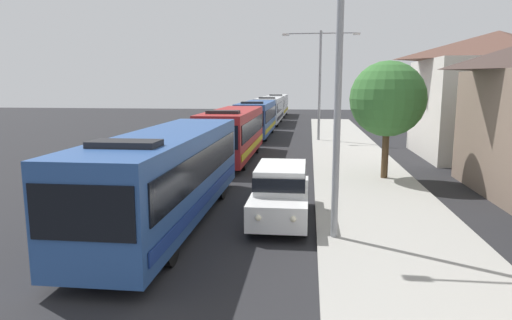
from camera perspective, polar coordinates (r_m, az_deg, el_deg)
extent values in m
cube|color=#284C8C|center=(15.37, -10.88, -1.57)|extent=(2.50, 11.74, 2.70)
cube|color=black|center=(14.98, -6.28, -0.38)|extent=(0.04, 10.80, 1.00)
cube|color=black|center=(15.74, -15.33, -0.18)|extent=(0.04, 10.80, 1.00)
cube|color=black|center=(10.00, -21.13, -6.27)|extent=(2.30, 0.04, 1.20)
cube|color=navy|center=(15.21, -6.17, -4.65)|extent=(0.03, 11.15, 0.36)
cube|color=black|center=(11.88, -16.18, 1.98)|extent=(1.75, 0.90, 0.16)
cylinder|color=black|center=(12.02, -10.88, -10.66)|extent=(0.28, 1.00, 1.00)
cylinder|color=black|center=(12.83, -20.44, -9.78)|extent=(0.28, 1.00, 1.00)
cylinder|color=black|center=(18.41, -4.47, -3.41)|extent=(0.28, 1.00, 1.00)
cylinder|color=black|center=(18.95, -11.02, -3.18)|extent=(0.28, 1.00, 1.00)
cube|color=maroon|center=(27.86, -2.88, 3.51)|extent=(2.50, 10.82, 2.70)
cube|color=black|center=(27.65, -0.28, 4.21)|extent=(0.04, 9.95, 1.00)
cube|color=black|center=(28.07, -5.45, 4.25)|extent=(0.04, 9.95, 1.00)
cube|color=black|center=(22.53, -5.17, 2.83)|extent=(2.30, 0.04, 1.20)
cube|color=gold|center=(27.78, -0.26, 1.85)|extent=(0.03, 10.28, 0.36)
cube|color=black|center=(24.56, -4.16, 6.04)|extent=(1.75, 0.90, 0.16)
cylinder|color=black|center=(24.57, -1.62, -0.11)|extent=(0.28, 1.00, 1.00)
cylinder|color=black|center=(24.98, -6.62, -0.01)|extent=(0.28, 1.00, 1.00)
cylinder|color=black|center=(30.78, 0.08, 1.85)|extent=(0.28, 1.00, 1.00)
cylinder|color=black|center=(31.11, -3.96, 1.91)|extent=(0.28, 1.00, 1.00)
cube|color=#284C8C|center=(40.31, 0.09, 5.38)|extent=(2.50, 10.86, 2.70)
cube|color=black|center=(40.16, 1.90, 5.86)|extent=(0.04, 9.99, 1.00)
cube|color=black|center=(40.45, -1.70, 5.89)|extent=(0.04, 9.99, 1.00)
cube|color=black|center=(34.89, -0.93, 5.23)|extent=(2.30, 0.04, 1.20)
cube|color=gold|center=(40.25, 1.91, 4.23)|extent=(0.03, 10.32, 0.36)
cube|color=black|center=(36.99, -0.49, 7.23)|extent=(1.75, 0.90, 0.16)
cylinder|color=black|center=(36.97, 1.19, 3.14)|extent=(0.28, 1.00, 1.00)
cylinder|color=black|center=(37.24, -2.18, 3.18)|extent=(0.28, 1.00, 1.00)
cylinder|color=black|center=(43.26, 2.00, 4.06)|extent=(0.28, 1.00, 1.00)
cylinder|color=black|center=(43.50, -0.90, 4.10)|extent=(0.28, 1.00, 1.00)
cube|color=silver|center=(53.33, 1.72, 6.39)|extent=(2.50, 11.23, 2.70)
cube|color=black|center=(53.21, 3.09, 6.75)|extent=(0.04, 10.33, 1.00)
cube|color=black|center=(53.43, 0.35, 6.78)|extent=(0.04, 10.33, 1.00)
cube|color=black|center=(47.71, 1.13, 6.38)|extent=(2.30, 0.04, 1.20)
cube|color=black|center=(53.28, 3.09, 5.52)|extent=(0.03, 10.67, 0.36)
cube|color=black|center=(49.91, 1.39, 7.82)|extent=(1.75, 0.90, 0.16)
cylinder|color=black|center=(49.86, 2.63, 4.78)|extent=(0.28, 1.00, 1.00)
cylinder|color=black|center=(50.06, 0.11, 4.81)|extent=(0.28, 1.00, 1.00)
cylinder|color=black|center=(56.40, 3.10, 5.33)|extent=(0.28, 1.00, 1.00)
cylinder|color=black|center=(56.58, 0.87, 5.36)|extent=(0.28, 1.00, 1.00)
cube|color=silver|center=(66.55, 2.72, 7.01)|extent=(2.50, 11.26, 2.70)
cube|color=black|center=(66.46, 3.82, 7.29)|extent=(0.04, 10.36, 1.00)
cube|color=black|center=(66.63, 1.62, 7.32)|extent=(0.04, 10.36, 1.00)
cube|color=black|center=(60.91, 2.35, 7.06)|extent=(2.30, 0.04, 1.20)
cube|color=gold|center=(66.51, 3.82, 6.30)|extent=(0.03, 10.69, 0.36)
cube|color=black|center=(63.13, 2.51, 8.17)|extent=(1.75, 0.90, 0.16)
cylinder|color=black|center=(63.07, 3.49, 5.77)|extent=(0.28, 1.00, 1.00)
cylinder|color=black|center=(63.23, 1.49, 5.79)|extent=(0.28, 1.00, 1.00)
cylinder|color=black|center=(69.63, 3.79, 6.12)|extent=(0.28, 1.00, 1.00)
cylinder|color=black|center=(69.78, 1.98, 6.14)|extent=(0.28, 1.00, 1.00)
cube|color=white|center=(15.48, 3.13, -5.13)|extent=(1.84, 4.79, 0.80)
cube|color=white|center=(15.44, 3.19, -2.11)|extent=(1.62, 2.78, 0.80)
cube|color=black|center=(15.44, 3.19, -2.11)|extent=(1.66, 2.87, 0.44)
sphere|color=#F9EFCC|center=(13.18, 0.26, -7.29)|extent=(0.18, 0.18, 0.18)
sphere|color=#F9EFCC|center=(13.11, 4.69, -7.41)|extent=(0.18, 0.18, 0.18)
cylinder|color=black|center=(14.23, -0.59, -7.91)|extent=(0.22, 0.70, 0.70)
cylinder|color=black|center=(14.12, 6.09, -8.09)|extent=(0.22, 0.70, 0.70)
cylinder|color=black|center=(17.06, 0.67, -4.94)|extent=(0.22, 0.70, 0.70)
cylinder|color=black|center=(16.98, 6.21, -5.07)|extent=(0.22, 0.70, 0.70)
cylinder|color=gray|center=(13.08, 10.23, 6.48)|extent=(0.20, 0.20, 7.60)
cylinder|color=gray|center=(36.83, 8.01, 9.17)|extent=(0.20, 0.20, 8.59)
cylinder|color=gray|center=(37.03, 5.96, 15.56)|extent=(2.74, 0.10, 0.10)
cube|color=silver|center=(37.07, 3.76, 15.46)|extent=(0.56, 0.28, 0.16)
cylinder|color=gray|center=(37.09, 10.36, 15.45)|extent=(2.74, 0.10, 0.10)
cube|color=silver|center=(37.19, 12.54, 15.24)|extent=(0.56, 0.28, 0.16)
cylinder|color=#4C3823|center=(22.56, 15.93, 0.79)|extent=(0.32, 0.32, 2.36)
sphere|color=#387033|center=(22.33, 16.24, 7.40)|extent=(3.55, 3.55, 3.55)
cube|color=beige|center=(32.06, 27.61, 5.68)|extent=(8.46, 8.19, 6.13)
pyramid|color=brown|center=(32.11, 28.16, 12.65)|extent=(8.88, 8.60, 1.70)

